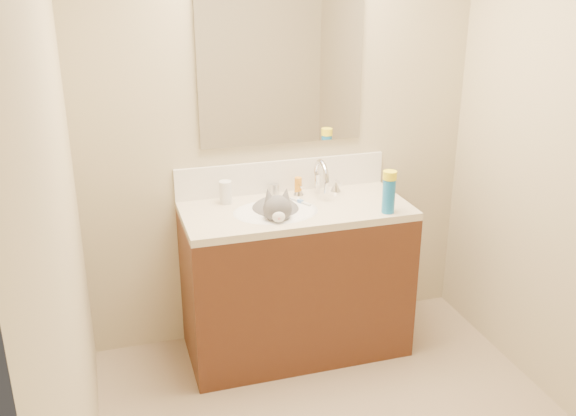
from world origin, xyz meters
TOP-DOWN VIEW (x-y plane):
  - room_shell at (0.00, 0.00)m, footprint 2.24×2.54m
  - vanity_cabinet at (0.00, 0.97)m, footprint 1.20×0.55m
  - counter_slab at (0.00, 0.97)m, footprint 1.20×0.55m
  - basin at (-0.12, 0.94)m, footprint 0.45×0.36m
  - faucet at (0.18, 1.11)m, footprint 0.28×0.20m
  - cat at (-0.11, 0.97)m, footprint 0.34×0.42m
  - backsplash at (0.00, 1.24)m, footprint 1.20×0.02m
  - mirror at (0.00, 1.24)m, footprint 0.90×0.02m
  - pill_bottle at (-0.34, 1.14)m, footprint 0.07×0.07m
  - pill_label at (-0.34, 1.14)m, footprint 0.06×0.06m
  - silver_jar at (-0.06, 1.19)m, footprint 0.07×0.07m
  - amber_bottle at (0.07, 1.16)m, footprint 0.04×0.04m
  - toothbrush at (0.04, 1.03)m, footprint 0.08×0.14m
  - toothbrush_head at (0.04, 1.03)m, footprint 0.03×0.04m
  - spray_can at (0.43, 0.77)m, footprint 0.07×0.07m
  - spray_cap at (0.43, 0.77)m, footprint 0.07×0.07m

SIDE VIEW (x-z plane):
  - vanity_cabinet at x=0.00m, z-range 0.00..0.82m
  - basin at x=-0.12m, z-range 0.72..0.86m
  - cat at x=-0.11m, z-range 0.67..0.99m
  - counter_slab at x=0.00m, z-range 0.82..0.86m
  - toothbrush at x=0.04m, z-range 0.86..0.87m
  - toothbrush_head at x=0.04m, z-range 0.86..0.88m
  - silver_jar at x=-0.06m, z-range 0.86..0.92m
  - pill_label at x=-0.34m, z-range 0.89..0.92m
  - amber_bottle at x=0.07m, z-range 0.86..0.96m
  - pill_bottle at x=-0.34m, z-range 0.86..0.98m
  - faucet at x=0.18m, z-range 0.84..1.05m
  - backsplash at x=0.00m, z-range 0.86..1.04m
  - spray_can at x=0.43m, z-range 0.86..1.04m
  - spray_cap at x=0.43m, z-range 1.04..1.08m
  - room_shell at x=0.00m, z-range 0.23..2.75m
  - mirror at x=0.00m, z-range 1.14..1.94m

